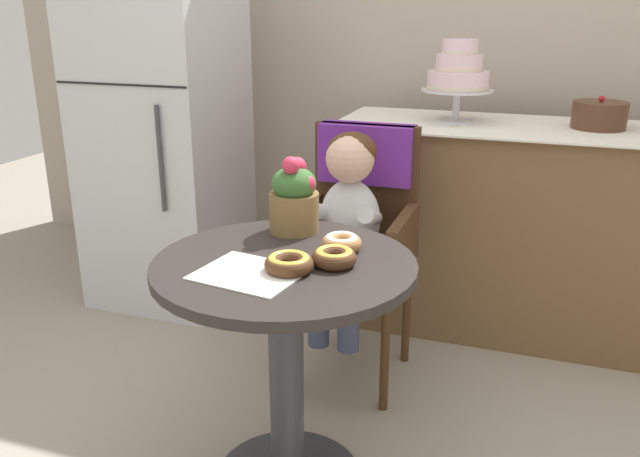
% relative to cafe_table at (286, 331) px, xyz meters
% --- Properties ---
extents(back_wall, '(4.80, 0.10, 2.70)m').
position_rel_cafe_table_xyz_m(back_wall, '(0.00, 1.85, 0.84)').
color(back_wall, '#B2A393').
rests_on(back_wall, ground).
extents(cafe_table, '(0.72, 0.72, 0.72)m').
position_rel_cafe_table_xyz_m(cafe_table, '(0.00, 0.00, 0.00)').
color(cafe_table, '#282321').
rests_on(cafe_table, ground).
extents(wicker_chair, '(0.42, 0.45, 0.95)m').
position_rel_cafe_table_xyz_m(wicker_chair, '(0.00, 0.74, 0.13)').
color(wicker_chair, '#472D19').
rests_on(wicker_chair, ground).
extents(seated_child, '(0.27, 0.32, 0.73)m').
position_rel_cafe_table_xyz_m(seated_child, '(0.00, 0.58, 0.17)').
color(seated_child, silver).
rests_on(seated_child, ground).
extents(paper_napkin, '(0.29, 0.25, 0.00)m').
position_rel_cafe_table_xyz_m(paper_napkin, '(-0.05, -0.11, 0.21)').
color(paper_napkin, white).
rests_on(paper_napkin, cafe_table).
extents(donut_front, '(0.12, 0.12, 0.05)m').
position_rel_cafe_table_xyz_m(donut_front, '(0.14, 0.01, 0.24)').
color(donut_front, '#4C2D19').
rests_on(donut_front, cafe_table).
extents(donut_mid, '(0.13, 0.13, 0.04)m').
position_rel_cafe_table_xyz_m(donut_mid, '(0.04, -0.07, 0.24)').
color(donut_mid, '#4C2D19').
rests_on(donut_mid, cafe_table).
extents(donut_side, '(0.11, 0.11, 0.04)m').
position_rel_cafe_table_xyz_m(donut_side, '(0.12, 0.13, 0.24)').
color(donut_side, '#AD7542').
rests_on(donut_side, cafe_table).
extents(flower_vase, '(0.15, 0.15, 0.24)m').
position_rel_cafe_table_xyz_m(flower_vase, '(-0.06, 0.24, 0.32)').
color(flower_vase, brown).
rests_on(flower_vase, cafe_table).
extents(display_counter, '(1.56, 0.62, 0.90)m').
position_rel_cafe_table_xyz_m(display_counter, '(0.55, 1.30, -0.05)').
color(display_counter, brown).
rests_on(display_counter, ground).
extents(tiered_cake_stand, '(0.30, 0.30, 0.34)m').
position_rel_cafe_table_xyz_m(tiered_cake_stand, '(0.26, 1.30, 0.59)').
color(tiered_cake_stand, silver).
rests_on(tiered_cake_stand, display_counter).
extents(round_layer_cake, '(0.21, 0.21, 0.13)m').
position_rel_cafe_table_xyz_m(round_layer_cake, '(0.82, 1.34, 0.45)').
color(round_layer_cake, '#4C2D1E').
rests_on(round_layer_cake, display_counter).
extents(refrigerator, '(0.64, 0.63, 1.70)m').
position_rel_cafe_table_xyz_m(refrigerator, '(-1.05, 1.10, 0.34)').
color(refrigerator, silver).
rests_on(refrigerator, ground).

